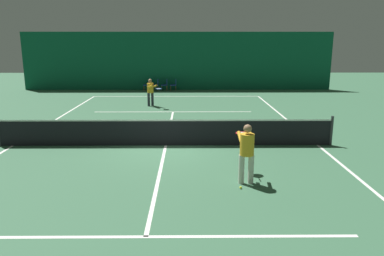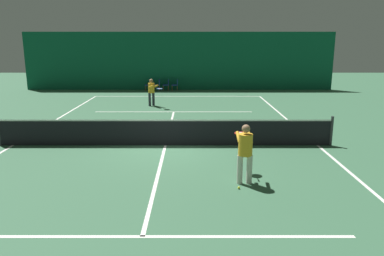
# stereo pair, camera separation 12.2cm
# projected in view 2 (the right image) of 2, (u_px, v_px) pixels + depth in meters

# --- Properties ---
(ground_plane) EXTENTS (60.00, 60.00, 0.00)m
(ground_plane) POSITION_uv_depth(u_px,v_px,m) (166.00, 145.00, 13.48)
(ground_plane) COLOR #386647
(backdrop_curtain) EXTENTS (23.00, 0.12, 4.26)m
(backdrop_curtain) POSITION_uv_depth(u_px,v_px,m) (180.00, 61.00, 27.88)
(backdrop_curtain) COLOR #0F5138
(backdrop_curtain) RESTS_ON ground
(court_line_baseline_far) EXTENTS (11.00, 0.10, 0.00)m
(court_line_baseline_far) POSITION_uv_depth(u_px,v_px,m) (178.00, 96.00, 25.05)
(court_line_baseline_far) COLOR white
(court_line_baseline_far) RESTS_ON ground
(court_line_service_far) EXTENTS (8.25, 0.10, 0.00)m
(court_line_service_far) POSITION_uv_depth(u_px,v_px,m) (174.00, 112.00, 19.70)
(court_line_service_far) COLOR white
(court_line_service_far) RESTS_ON ground
(court_line_service_near) EXTENTS (8.25, 0.10, 0.00)m
(court_line_service_near) POSITION_uv_depth(u_px,v_px,m) (143.00, 236.00, 7.25)
(court_line_service_near) COLOR white
(court_line_service_near) RESTS_ON ground
(court_line_sideline_left) EXTENTS (0.10, 23.80, 0.00)m
(court_line_sideline_left) POSITION_uv_depth(u_px,v_px,m) (14.00, 145.00, 13.49)
(court_line_sideline_left) COLOR white
(court_line_sideline_left) RESTS_ON ground
(court_line_sideline_right) EXTENTS (0.10, 23.80, 0.00)m
(court_line_sideline_right) POSITION_uv_depth(u_px,v_px,m) (319.00, 145.00, 13.47)
(court_line_sideline_right) COLOR white
(court_line_sideline_right) RESTS_ON ground
(court_line_centre) EXTENTS (0.10, 12.80, 0.00)m
(court_line_centre) POSITION_uv_depth(u_px,v_px,m) (166.00, 145.00, 13.48)
(court_line_centre) COLOR white
(court_line_centre) RESTS_ON ground
(tennis_net) EXTENTS (12.00, 0.10, 1.07)m
(tennis_net) POSITION_uv_depth(u_px,v_px,m) (166.00, 132.00, 13.36)
(tennis_net) COLOR black
(tennis_net) RESTS_ON ground
(player_near) EXTENTS (0.40, 1.33, 1.60)m
(player_near) POSITION_uv_depth(u_px,v_px,m) (246.00, 149.00, 9.75)
(player_near) COLOR beige
(player_near) RESTS_ON ground
(player_far) EXTENTS (1.02, 1.26, 1.55)m
(player_far) POSITION_uv_depth(u_px,v_px,m) (152.00, 90.00, 21.22)
(player_far) COLOR #2D2D38
(player_far) RESTS_ON ground
(courtside_chair_0) EXTENTS (0.44, 0.44, 0.84)m
(courtside_chair_0) POSITION_uv_depth(u_px,v_px,m) (150.00, 84.00, 27.73)
(courtside_chair_0) COLOR brown
(courtside_chair_0) RESTS_ON ground
(courtside_chair_1) EXTENTS (0.44, 0.44, 0.84)m
(courtside_chair_1) POSITION_uv_depth(u_px,v_px,m) (159.00, 84.00, 27.72)
(courtside_chair_1) COLOR brown
(courtside_chair_1) RESTS_ON ground
(courtside_chair_2) EXTENTS (0.44, 0.44, 0.84)m
(courtside_chair_2) POSITION_uv_depth(u_px,v_px,m) (168.00, 84.00, 27.72)
(courtside_chair_2) COLOR brown
(courtside_chair_2) RESTS_ON ground
(courtside_chair_3) EXTENTS (0.44, 0.44, 0.84)m
(courtside_chair_3) POSITION_uv_depth(u_px,v_px,m) (176.00, 84.00, 27.72)
(courtside_chair_3) COLOR brown
(courtside_chair_3) RESTS_ON ground
(tennis_ball) EXTENTS (0.07, 0.07, 0.07)m
(tennis_ball) POSITION_uv_depth(u_px,v_px,m) (240.00, 188.00, 9.55)
(tennis_ball) COLOR #D1DB33
(tennis_ball) RESTS_ON ground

